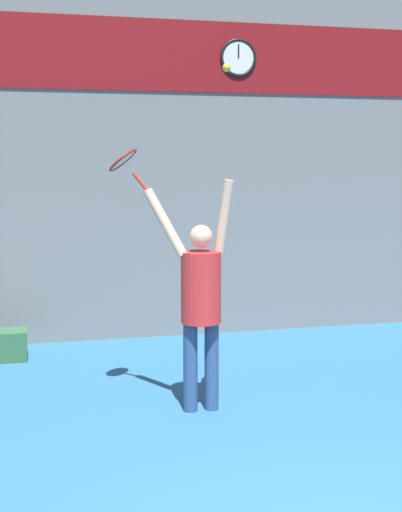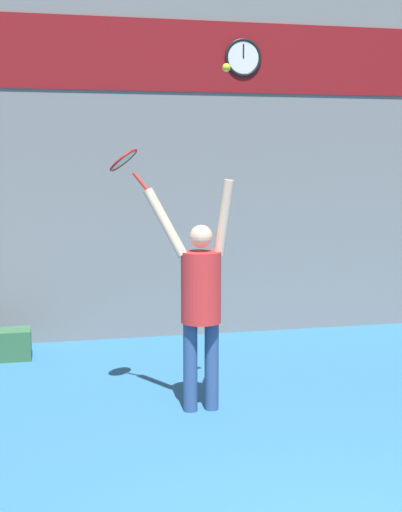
% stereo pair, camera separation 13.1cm
% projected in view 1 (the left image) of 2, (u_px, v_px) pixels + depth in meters
% --- Properties ---
extents(back_wall, '(18.00, 0.10, 5.00)m').
position_uv_depth(back_wall, '(167.00, 143.00, 9.04)').
color(back_wall, slate).
rests_on(back_wall, ground_plane).
extents(sponsor_banner, '(6.97, 0.02, 0.87)m').
position_uv_depth(sponsor_banner, '(167.00, 55.00, 8.84)').
color(sponsor_banner, maroon).
extents(scoreboard_clock, '(0.48, 0.04, 0.48)m').
position_uv_depth(scoreboard_clock, '(238.00, 58.00, 9.03)').
color(scoreboard_clock, white).
extents(tennis_player, '(0.80, 0.47, 2.11)m').
position_uv_depth(tennis_player, '(200.00, 295.00, 6.42)').
color(tennis_player, '#2D4C7F').
rests_on(tennis_player, ground_plane).
extents(tennis_racket, '(0.40, 0.38, 0.39)m').
position_uv_depth(tennis_racket, '(124.00, 162.00, 6.40)').
color(tennis_racket, red).
extents(tennis_ball, '(0.07, 0.07, 0.07)m').
position_uv_depth(tennis_ball, '(227.00, 68.00, 6.09)').
color(tennis_ball, '#CCDB2D').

